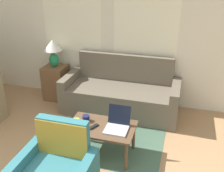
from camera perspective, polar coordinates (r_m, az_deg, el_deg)
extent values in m
cube|color=silver|center=(4.71, 0.06, 11.82)|extent=(6.36, 0.05, 2.60)
cube|color=white|center=(4.89, -8.81, 15.00)|extent=(1.10, 0.01, 1.30)
cube|color=white|center=(4.51, 7.41, 14.30)|extent=(1.10, 0.01, 1.30)
cube|color=#476651|center=(4.17, 0.32, -9.43)|extent=(1.59, 1.78, 0.01)
cube|color=#665B4C|center=(4.56, 1.77, -2.99)|extent=(1.70, 0.81, 0.46)
cube|color=#665B4C|center=(4.76, 2.84, 1.44)|extent=(1.70, 0.12, 0.94)
cube|color=#665B4C|center=(4.81, -8.89, -0.77)|extent=(0.14, 0.81, 0.61)
cube|color=#665B4C|center=(4.41, 13.43, -3.56)|extent=(0.14, 0.81, 0.61)
cube|color=#2D6B75|center=(3.03, -10.19, -14.31)|extent=(0.57, 0.10, 0.89)
cube|color=#A87F28|center=(2.93, -10.82, -13.30)|extent=(0.58, 0.01, 0.64)
cube|color=brown|center=(5.11, -12.05, 0.78)|extent=(0.41, 0.41, 0.65)
ellipsoid|color=#1E8451|center=(4.95, -12.50, 5.56)|extent=(0.18, 0.18, 0.25)
cylinder|color=tan|center=(4.91, -12.66, 7.26)|extent=(0.02, 0.02, 0.06)
cone|color=white|center=(4.87, -12.80, 8.69)|extent=(0.34, 0.34, 0.19)
cube|color=brown|center=(3.47, -2.35, -8.96)|extent=(0.88, 0.54, 0.03)
cylinder|color=brown|center=(3.55, -9.61, -12.68)|extent=(0.04, 0.04, 0.40)
cylinder|color=brown|center=(3.34, 3.11, -15.09)|extent=(0.04, 0.04, 0.40)
cylinder|color=brown|center=(3.88, -6.83, -8.97)|extent=(0.04, 0.04, 0.40)
cylinder|color=brown|center=(3.69, 4.72, -10.86)|extent=(0.04, 0.04, 0.40)
cube|color=#B7B7BC|center=(3.37, 0.90, -9.52)|extent=(0.29, 0.26, 0.02)
cube|color=black|center=(3.43, 1.63, -6.23)|extent=(0.29, 0.08, 0.25)
cylinder|color=#191E4C|center=(3.57, -5.69, -6.98)|extent=(0.10, 0.10, 0.08)
cylinder|color=gold|center=(3.51, -7.86, -7.74)|extent=(0.09, 0.09, 0.08)
cube|color=black|center=(3.44, -4.04, -8.81)|extent=(0.10, 0.15, 0.02)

